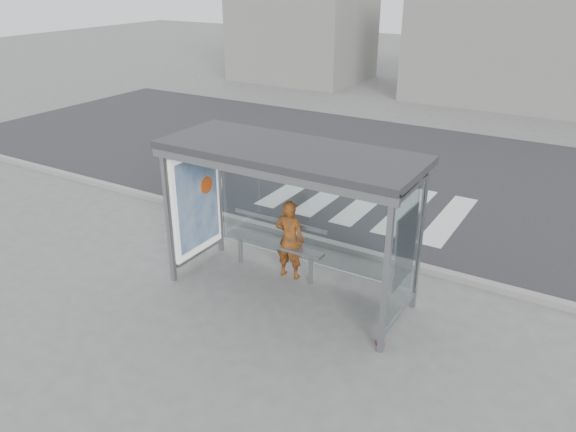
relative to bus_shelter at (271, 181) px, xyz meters
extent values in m
plane|color=#61615F|center=(0.37, -0.06, -1.98)|extent=(80.00, 80.00, 0.00)
cube|color=#262628|center=(0.37, 6.94, -1.98)|extent=(30.00, 10.00, 0.01)
cube|color=gray|center=(0.37, 1.89, -1.92)|extent=(30.00, 0.18, 0.12)
cube|color=silver|center=(-2.13, 4.44, -1.98)|extent=(0.55, 3.00, 0.00)
cube|color=silver|center=(-1.13, 4.44, -1.98)|extent=(0.55, 3.00, 0.00)
cube|color=silver|center=(-0.13, 4.44, -1.98)|extent=(0.55, 3.00, 0.00)
cube|color=silver|center=(0.87, 4.44, -1.98)|extent=(0.55, 3.00, 0.00)
cube|color=silver|center=(1.87, 4.44, -1.98)|extent=(0.55, 3.00, 0.00)
cube|color=gray|center=(-1.63, -0.76, -0.73)|extent=(0.08, 0.08, 2.50)
cube|color=gray|center=(2.37, -0.76, -0.73)|extent=(0.08, 0.08, 2.50)
cube|color=gray|center=(-1.63, 0.64, -0.73)|extent=(0.08, 0.08, 2.50)
cube|color=gray|center=(2.37, 0.64, -0.73)|extent=(0.08, 0.08, 2.50)
cube|color=#2D2D30|center=(0.37, -0.06, 0.58)|extent=(4.25, 1.65, 0.12)
cube|color=gray|center=(0.37, -0.82, 0.47)|extent=(4.25, 0.06, 0.18)
cube|color=white|center=(0.37, 0.64, -0.68)|extent=(3.80, 0.02, 2.00)
cube|color=white|center=(-1.63, -0.06, -0.68)|extent=(0.15, 1.25, 2.00)
cube|color=#2E64A8|center=(-1.54, -0.06, -0.68)|extent=(0.01, 1.10, 1.70)
cylinder|color=#F25315|center=(-1.53, 0.19, -0.43)|extent=(0.02, 0.32, 0.32)
cube|color=white|center=(2.37, -0.06, -0.68)|extent=(0.03, 1.25, 2.00)
cube|color=beige|center=(2.34, -0.01, -0.58)|extent=(0.03, 0.86, 1.16)
cube|color=gray|center=(-9.63, 17.94, 1.02)|extent=(6.00, 5.00, 6.00)
cube|color=gray|center=(0.37, 17.94, 0.52)|extent=(8.00, 5.00, 5.00)
imported|color=#DA5C14|center=(0.08, 0.45, -1.24)|extent=(0.58, 0.42, 1.49)
cube|color=slate|center=(-0.22, 0.41, -1.38)|extent=(1.96, 0.24, 0.05)
cylinder|color=slate|center=(-0.98, 0.41, -1.70)|extent=(0.08, 0.08, 0.57)
cylinder|color=slate|center=(0.55, 0.41, -1.70)|extent=(0.08, 0.08, 0.57)
cube|color=slate|center=(-0.22, 0.60, -1.00)|extent=(1.96, 0.04, 0.07)
cylinder|color=#C43953|center=(2.30, -0.61, -1.95)|extent=(0.15, 0.14, 0.07)
camera|label=1|loc=(4.69, -7.26, 3.22)|focal=35.00mm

